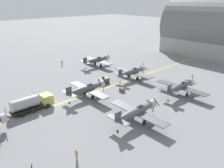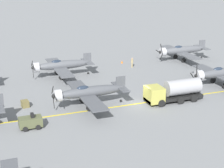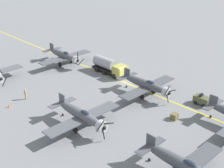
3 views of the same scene
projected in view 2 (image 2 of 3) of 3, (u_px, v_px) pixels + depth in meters
The scene contains 11 objects.
ground_plane at pixel (138, 104), 49.98m from camera, with size 400.00×400.00×0.00m, color slate.
taxiway_stripe at pixel (138, 104), 49.98m from camera, with size 0.30×160.00×0.01m, color yellow.
airplane_near_center at pixel (222, 73), 56.57m from camera, with size 12.00×9.98×3.80m.
airplane_near_right at pixel (182, 50), 70.73m from camera, with size 12.00×9.98×3.65m.
airplane_mid_center at pixel (88, 92), 48.32m from camera, with size 12.00×9.98×3.65m.
airplane_mid_right at pixel (61, 65), 60.68m from camera, with size 12.00×9.98×3.65m.
fuel_tanker at pixel (174, 91), 50.29m from camera, with size 2.67×8.00×2.98m.
tow_tractor at pixel (30, 122), 42.42m from camera, with size 1.57×2.60×1.79m.
ground_crew_walking at pixel (132, 62), 66.55m from camera, with size 0.39×0.39×1.77m.
supply_crate_by_tanker at pixel (25, 104), 48.72m from camera, with size 1.06×0.89×0.89m, color brown.
traffic_cone at pixel (122, 62), 69.49m from camera, with size 0.36×0.36×0.55m, color orange.
Camera 2 is at (-42.27, 19.91, 18.25)m, focal length 60.00 mm.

